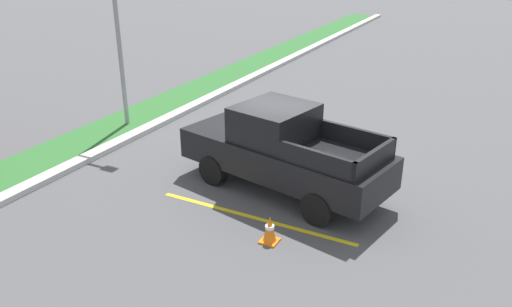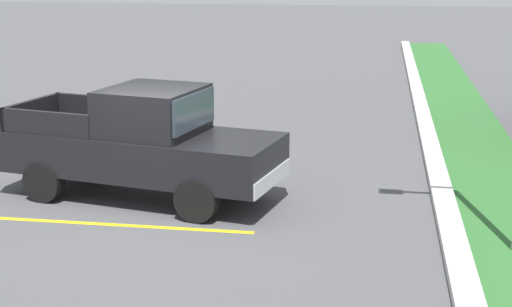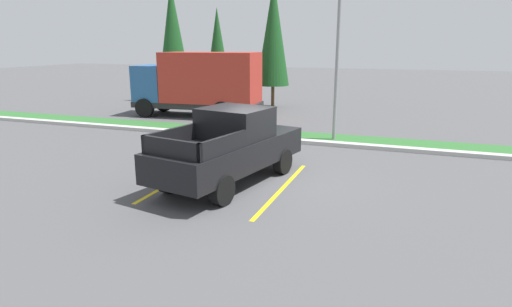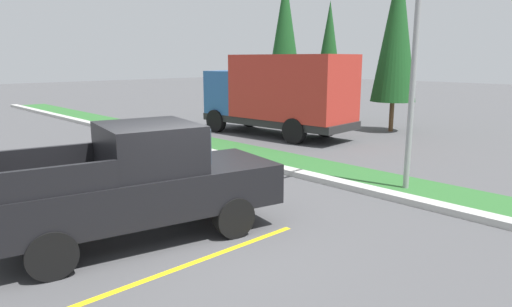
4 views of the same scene
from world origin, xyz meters
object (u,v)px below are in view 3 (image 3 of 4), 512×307
cypress_tree_leftmost (173,32)px  street_light (337,51)px  cargo_truck_distant (199,82)px  pickup_truck_main (231,146)px  cypress_tree_left_inner (218,48)px  cypress_tree_center (273,33)px  traffic_cone (147,172)px

cypress_tree_leftmost → street_light: bearing=-35.7°
street_light → cargo_truck_distant: bearing=154.2°
pickup_truck_main → street_light: street_light is taller
street_light → cypress_tree_left_inner: bearing=136.6°
cypress_tree_center → cargo_truck_distant: bearing=-120.2°
pickup_truck_main → cypress_tree_center: 15.44m
cypress_tree_leftmost → cypress_tree_left_inner: size_ratio=1.29×
cypress_tree_leftmost → traffic_cone: size_ratio=12.95×
cypress_tree_leftmost → cypress_tree_left_inner: 3.63m
pickup_truck_main → cargo_truck_distant: 11.83m
pickup_truck_main → cypress_tree_leftmost: size_ratio=0.71×
traffic_cone → cargo_truck_distant: bearing=109.6°
cargo_truck_distant → cypress_tree_leftmost: (-4.53, 5.12, 2.73)m
pickup_truck_main → cypress_tree_center: bearing=103.4°
pickup_truck_main → street_light: 6.96m
street_light → traffic_cone: 8.75m
cargo_truck_distant → traffic_cone: size_ratio=11.61×
cargo_truck_distant → cypress_tree_left_inner: 5.08m
traffic_cone → cypress_tree_leftmost: bearing=117.7°
pickup_truck_main → cypress_tree_leftmost: 18.91m
cargo_truck_distant → traffic_cone: cargo_truck_distant is taller
street_light → traffic_cone: street_light is taller
cypress_tree_center → street_light: bearing=-57.9°
pickup_truck_main → cypress_tree_left_inner: bearing=116.1°
cypress_tree_left_inner → traffic_cone: 16.63m
pickup_truck_main → street_light: size_ratio=0.91×
pickup_truck_main → cypress_tree_left_inner: size_ratio=0.91×
cypress_tree_leftmost → cargo_truck_distant: bearing=-48.5°
cypress_tree_leftmost → cypress_tree_center: 7.21m
pickup_truck_main → cargo_truck_distant: cargo_truck_distant is taller
street_light → cypress_tree_leftmost: (-12.45, 8.95, 1.04)m
pickup_truck_main → cypress_tree_center: size_ratio=0.73×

